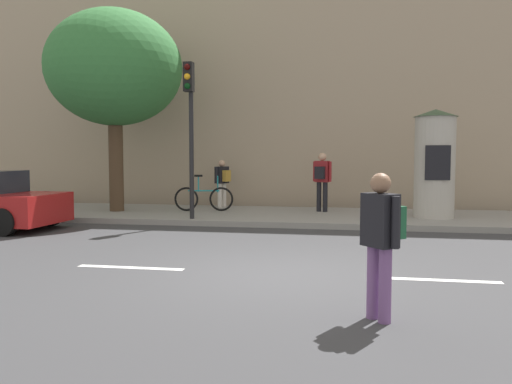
% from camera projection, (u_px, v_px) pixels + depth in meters
% --- Properties ---
extents(ground_plane, '(80.00, 80.00, 0.00)m').
position_uv_depth(ground_plane, '(276.00, 274.00, 8.18)').
color(ground_plane, '#38383A').
extents(sidewalk_curb, '(36.00, 4.00, 0.15)m').
position_uv_depth(sidewalk_curb, '(311.00, 217.00, 15.04)').
color(sidewalk_curb, gray).
rests_on(sidewalk_curb, ground_plane).
extents(lane_markings, '(25.80, 0.16, 0.01)m').
position_uv_depth(lane_markings, '(276.00, 273.00, 8.18)').
color(lane_markings, silver).
rests_on(lane_markings, ground_plane).
extents(building_backdrop, '(36.00, 5.00, 9.04)m').
position_uv_depth(building_backdrop, '(322.00, 82.00, 19.63)').
color(building_backdrop, tan).
rests_on(building_backdrop, ground_plane).
extents(traffic_light, '(0.24, 0.45, 4.05)m').
position_uv_depth(traffic_light, '(190.00, 114.00, 13.65)').
color(traffic_light, black).
rests_on(traffic_light, sidewalk_curb).
extents(poster_column, '(1.16, 1.16, 2.89)m').
position_uv_depth(poster_column, '(435.00, 163.00, 14.09)').
color(poster_column, '#B2ADA3').
rests_on(poster_column, sidewalk_curb).
extents(street_tree, '(4.00, 4.00, 5.95)m').
position_uv_depth(street_tree, '(114.00, 69.00, 15.58)').
color(street_tree, '#4C3826').
rests_on(street_tree, sidewalk_curb).
extents(pedestrian_in_red_top, '(0.50, 0.50, 1.65)m').
position_uv_depth(pedestrian_in_red_top, '(381.00, 234.00, 5.82)').
color(pedestrian_in_red_top, '#724C84').
rests_on(pedestrian_in_red_top, ground_plane).
extents(pedestrian_with_bag, '(0.50, 0.61, 1.51)m').
position_uv_depth(pedestrian_with_bag, '(222.00, 179.00, 17.06)').
color(pedestrian_with_bag, silver).
rests_on(pedestrian_with_bag, sidewalk_curb).
extents(pedestrian_in_dark_shirt, '(0.55, 0.47, 1.74)m').
position_uv_depth(pedestrian_in_dark_shirt, '(322.00, 177.00, 15.57)').
color(pedestrian_in_dark_shirt, black).
rests_on(pedestrian_in_dark_shirt, sidewalk_curb).
extents(bicycle_leaning, '(1.75, 0.36, 1.09)m').
position_uv_depth(bicycle_leaning, '(204.00, 198.00, 15.80)').
color(bicycle_leaning, black).
rests_on(bicycle_leaning, sidewalk_curb).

